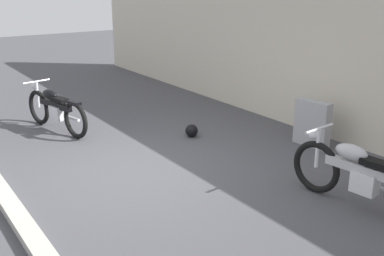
% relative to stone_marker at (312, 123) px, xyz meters
% --- Properties ---
extents(ground_plane, '(40.00, 40.00, 0.00)m').
position_rel_stone_marker_xyz_m(ground_plane, '(-0.75, -3.30, -0.43)').
color(ground_plane, '#47474C').
extents(building_wall, '(18.00, 0.30, 3.03)m').
position_rel_stone_marker_xyz_m(building_wall, '(-0.75, 0.76, 1.09)').
color(building_wall, beige).
rests_on(building_wall, ground_plane).
extents(curb_strip, '(18.00, 0.24, 0.12)m').
position_rel_stone_marker_xyz_m(curb_strip, '(-0.75, -5.29, -0.37)').
color(curb_strip, '#B7B2A8').
rests_on(curb_strip, ground_plane).
extents(stone_marker, '(0.71, 0.27, 0.86)m').
position_rel_stone_marker_xyz_m(stone_marker, '(0.00, 0.00, 0.00)').
color(stone_marker, '#9E9EA3').
rests_on(stone_marker, ground_plane).
extents(helmet, '(0.25, 0.25, 0.25)m').
position_rel_stone_marker_xyz_m(helmet, '(-1.66, -1.56, -0.30)').
color(helmet, black).
rests_on(helmet, ground_plane).
extents(motorcycle_black, '(2.08, 0.72, 0.95)m').
position_rel_stone_marker_xyz_m(motorcycle_black, '(-3.54, -3.61, 0.03)').
color(motorcycle_black, black).
rests_on(motorcycle_black, ground_plane).
extents(motorcycle_silver, '(2.20, 0.61, 0.99)m').
position_rel_stone_marker_xyz_m(motorcycle_silver, '(2.08, -1.39, 0.05)').
color(motorcycle_silver, black).
rests_on(motorcycle_silver, ground_plane).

